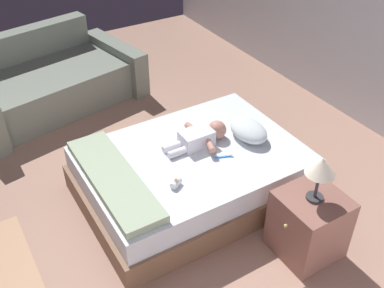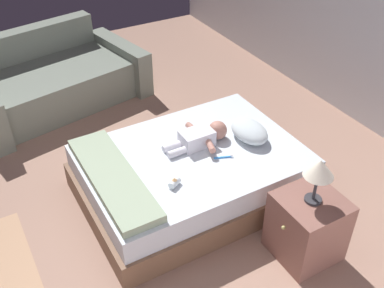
# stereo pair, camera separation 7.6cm
# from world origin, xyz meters

# --- Properties ---
(ground_plane) EXTENTS (8.00, 8.00, 0.00)m
(ground_plane) POSITION_xyz_m (0.00, 0.00, 0.00)
(ground_plane) COLOR #A07865
(bed) EXTENTS (1.38, 1.93, 0.46)m
(bed) POSITION_xyz_m (-0.02, 0.71, 0.22)
(bed) COLOR brown
(bed) RESTS_ON ground_plane
(pillow) EXTENTS (0.41, 0.28, 0.15)m
(pillow) POSITION_xyz_m (0.04, 1.27, 0.53)
(pillow) COLOR silver
(pillow) RESTS_ON bed
(baby) EXTENTS (0.47, 0.61, 0.17)m
(baby) POSITION_xyz_m (-0.10, 0.86, 0.53)
(baby) COLOR white
(baby) RESTS_ON bed
(toothbrush) EXTENTS (0.07, 0.16, 0.02)m
(toothbrush) POSITION_xyz_m (0.17, 0.92, 0.46)
(toothbrush) COLOR #3892F0
(toothbrush) RESTS_ON bed
(couch) EXTENTS (1.51, 2.15, 0.80)m
(couch) POSITION_xyz_m (-2.27, 0.09, 0.28)
(couch) COLOR gray
(couch) RESTS_ON ground_plane
(nightstand) EXTENTS (0.47, 0.50, 0.55)m
(nightstand) POSITION_xyz_m (1.02, 1.14, 0.28)
(nightstand) COLOR #87584C
(nightstand) RESTS_ON ground_plane
(lamp) EXTENTS (0.22, 0.22, 0.37)m
(lamp) POSITION_xyz_m (1.02, 1.14, 0.84)
(lamp) COLOR #333338
(lamp) RESTS_ON nightstand
(blanket) EXTENTS (1.24, 0.34, 0.07)m
(blanket) POSITION_xyz_m (-0.02, -0.02, 0.49)
(blanket) COLOR #9CB090
(blanket) RESTS_ON bed
(baby_bottle) EXTENTS (0.10, 0.12, 0.08)m
(baby_bottle) POSITION_xyz_m (0.28, 0.38, 0.49)
(baby_bottle) COLOR white
(baby_bottle) RESTS_ON bed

